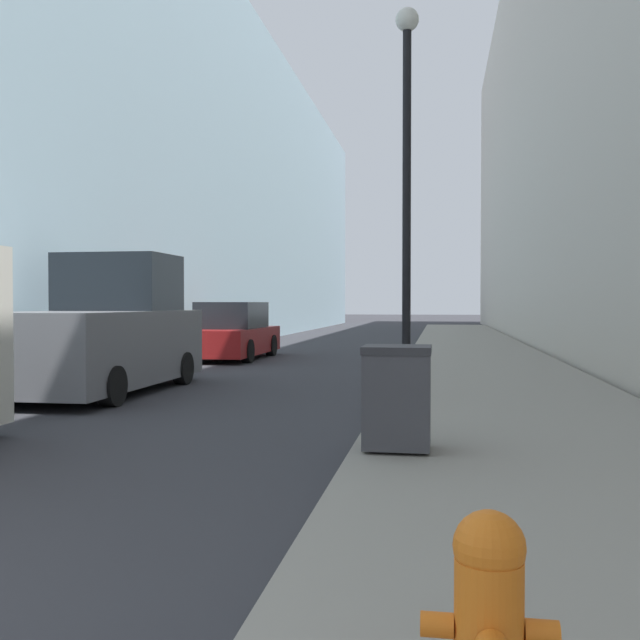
{
  "coord_description": "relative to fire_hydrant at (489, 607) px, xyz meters",
  "views": [
    {
      "loc": [
        4.09,
        -2.02,
        1.61
      ],
      "look_at": [
        0.43,
        19.67,
        1.09
      ],
      "focal_mm": 40.0,
      "sensor_mm": 36.0,
      "label": 1
    }
  ],
  "objects": [
    {
      "name": "sidewalk_right",
      "position": [
        0.91,
        17.43,
        -0.45
      ],
      "size": [
        3.95,
        60.0,
        0.13
      ],
      "color": "gray",
      "rests_on": "ground"
    },
    {
      "name": "building_left_glass",
      "position": [
        -13.88,
        25.43,
        6.44
      ],
      "size": [
        12.0,
        60.0,
        13.91
      ],
      "color": "#99B7C6",
      "rests_on": "ground"
    },
    {
      "name": "fire_hydrant",
      "position": [
        0.0,
        0.0,
        0.0
      ],
      "size": [
        0.49,
        0.37,
        0.74
      ],
      "color": "orange",
      "rests_on": "sidewalk_right"
    },
    {
      "name": "trash_bin",
      "position": [
        -0.6,
        4.58,
        0.15
      ],
      "size": [
        0.68,
        0.63,
        1.05
      ],
      "color": "#3D3D42",
      "rests_on": "sidewalk_right"
    },
    {
      "name": "lamppost",
      "position": [
        -0.74,
        9.48,
        3.33
      ],
      "size": [
        0.39,
        0.39,
        6.42
      ],
      "color": "black",
      "rests_on": "sidewalk_right"
    },
    {
      "name": "pickup_truck",
      "position": [
        -6.23,
        9.47,
        0.52
      ],
      "size": [
        2.27,
        5.0,
        2.54
      ],
      "color": "slate",
      "rests_on": "ground"
    },
    {
      "name": "parked_sedan_near",
      "position": [
        -6.11,
        17.29,
        0.23
      ],
      "size": [
        1.89,
        4.55,
        1.64
      ],
      "color": "maroon",
      "rests_on": "ground"
    }
  ]
}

